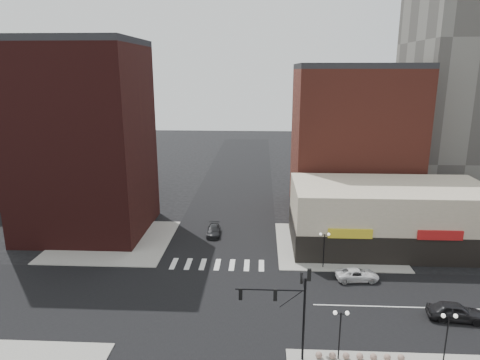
{
  "coord_description": "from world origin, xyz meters",
  "views": [
    {
      "loc": [
        4.83,
        -37.04,
        21.92
      ],
      "look_at": [
        2.68,
        5.06,
        11.0
      ],
      "focal_mm": 32.0,
      "sensor_mm": 36.0,
      "label": 1
    }
  ],
  "objects_px": {
    "street_lamp_ne": "(324,241)",
    "white_suv": "(357,275)",
    "dark_sedan_east": "(455,311)",
    "street_lamp_se_b": "(448,326)",
    "street_lamp_se_a": "(340,323)",
    "traffic_signal": "(291,300)",
    "dark_sedan_north": "(214,231)"
  },
  "relations": [
    {
      "from": "street_lamp_se_a",
      "to": "street_lamp_se_b",
      "type": "bearing_deg",
      "value": 0.0
    },
    {
      "from": "street_lamp_se_a",
      "to": "dark_sedan_east",
      "type": "xyz_separation_m",
      "value": [
        11.45,
        6.15,
        -2.47
      ]
    },
    {
      "from": "traffic_signal",
      "to": "dark_sedan_north",
      "type": "xyz_separation_m",
      "value": [
        -8.79,
        25.17,
        -4.33
      ]
    },
    {
      "from": "traffic_signal",
      "to": "dark_sedan_east",
      "type": "bearing_deg",
      "value": 21.45
    },
    {
      "from": "traffic_signal",
      "to": "street_lamp_se_a",
      "type": "bearing_deg",
      "value": -2.57
    },
    {
      "from": "traffic_signal",
      "to": "street_lamp_ne",
      "type": "distance_m",
      "value": 16.62
    },
    {
      "from": "traffic_signal",
      "to": "dark_sedan_north",
      "type": "relative_size",
      "value": 1.78
    },
    {
      "from": "street_lamp_se_a",
      "to": "white_suv",
      "type": "distance_m",
      "value": 14.18
    },
    {
      "from": "white_suv",
      "to": "street_lamp_se_a",
      "type": "bearing_deg",
      "value": 157.57
    },
    {
      "from": "street_lamp_ne",
      "to": "dark_sedan_east",
      "type": "distance_m",
      "value": 14.58
    },
    {
      "from": "dark_sedan_east",
      "to": "white_suv",
      "type": "bearing_deg",
      "value": 51.15
    },
    {
      "from": "street_lamp_se_b",
      "to": "dark_sedan_east",
      "type": "relative_size",
      "value": 0.87
    },
    {
      "from": "street_lamp_se_a",
      "to": "white_suv",
      "type": "xyz_separation_m",
      "value": [
        4.25,
        13.26,
        -2.66
      ]
    },
    {
      "from": "white_suv",
      "to": "dark_sedan_east",
      "type": "relative_size",
      "value": 0.95
    },
    {
      "from": "traffic_signal",
      "to": "white_suv",
      "type": "height_order",
      "value": "traffic_signal"
    },
    {
      "from": "traffic_signal",
      "to": "street_lamp_ne",
      "type": "height_order",
      "value": "traffic_signal"
    },
    {
      "from": "street_lamp_ne",
      "to": "street_lamp_se_a",
      "type": "bearing_deg",
      "value": -93.58
    },
    {
      "from": "traffic_signal",
      "to": "street_lamp_ne",
      "type": "bearing_deg",
      "value": 73.25
    },
    {
      "from": "street_lamp_se_b",
      "to": "dark_sedan_east",
      "type": "bearing_deg",
      "value": 60.67
    },
    {
      "from": "street_lamp_se_b",
      "to": "dark_sedan_north",
      "type": "relative_size",
      "value": 0.95
    },
    {
      "from": "street_lamp_se_b",
      "to": "street_lamp_ne",
      "type": "bearing_deg",
      "value": 113.63
    },
    {
      "from": "street_lamp_ne",
      "to": "white_suv",
      "type": "height_order",
      "value": "street_lamp_ne"
    },
    {
      "from": "street_lamp_ne",
      "to": "dark_sedan_north",
      "type": "xyz_separation_m",
      "value": [
        -13.55,
        9.34,
        -2.66
      ]
    },
    {
      "from": "white_suv",
      "to": "dark_sedan_east",
      "type": "height_order",
      "value": "dark_sedan_east"
    },
    {
      "from": "street_lamp_se_b",
      "to": "dark_sedan_east",
      "type": "xyz_separation_m",
      "value": [
        3.45,
        6.15,
        -2.47
      ]
    },
    {
      "from": "street_lamp_se_b",
      "to": "white_suv",
      "type": "relative_size",
      "value": 0.91
    },
    {
      "from": "street_lamp_ne",
      "to": "white_suv",
      "type": "distance_m",
      "value": 5.02
    },
    {
      "from": "street_lamp_ne",
      "to": "dark_sedan_north",
      "type": "height_order",
      "value": "street_lamp_ne"
    },
    {
      "from": "dark_sedan_east",
      "to": "dark_sedan_north",
      "type": "bearing_deg",
      "value": 57.17
    },
    {
      "from": "traffic_signal",
      "to": "dark_sedan_east",
      "type": "distance_m",
      "value": 16.87
    },
    {
      "from": "street_lamp_se_b",
      "to": "street_lamp_ne",
      "type": "distance_m",
      "value": 17.46
    },
    {
      "from": "street_lamp_se_b",
      "to": "white_suv",
      "type": "xyz_separation_m",
      "value": [
        -3.75,
        13.26,
        -2.66
      ]
    }
  ]
}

